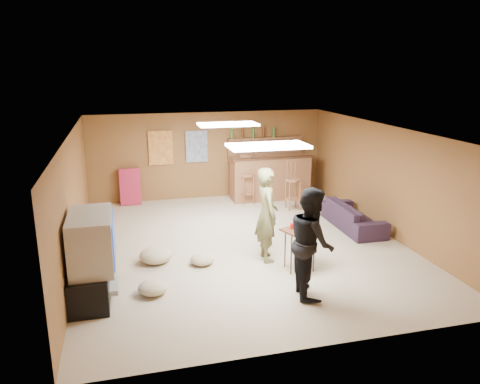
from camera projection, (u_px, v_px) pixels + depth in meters
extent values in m
plane|color=tan|center=(243.00, 245.00, 9.01)|extent=(7.00, 7.00, 0.00)
cube|color=silver|center=(243.00, 131.00, 8.43)|extent=(6.00, 7.00, 0.02)
cube|color=brown|center=(208.00, 155.00, 11.99)|extent=(6.00, 0.02, 2.20)
cube|color=brown|center=(319.00, 265.00, 5.45)|extent=(6.00, 0.02, 2.20)
cube|color=brown|center=(73.00, 201.00, 8.00)|extent=(0.02, 7.00, 2.20)
cube|color=brown|center=(386.00, 180.00, 9.43)|extent=(0.02, 7.00, 2.20)
cube|color=black|center=(90.00, 283.00, 6.89)|extent=(0.55, 1.30, 0.50)
cube|color=#B2B2B7|center=(106.00, 287.00, 6.97)|extent=(0.35, 0.50, 0.08)
cube|color=#B2B2B7|center=(91.00, 241.00, 6.73)|extent=(0.60, 1.10, 0.80)
cube|color=navy|center=(114.00, 239.00, 6.81)|extent=(0.02, 0.95, 0.65)
cube|color=brown|center=(270.00, 178.00, 11.98)|extent=(2.00, 0.60, 1.10)
cube|color=#3C2113|center=(274.00, 158.00, 11.60)|extent=(2.10, 0.12, 0.05)
cube|color=brown|center=(265.00, 138.00, 12.15)|extent=(2.00, 0.18, 0.05)
cube|color=brown|center=(265.00, 150.00, 12.25)|extent=(2.00, 0.14, 0.60)
cube|color=#BF3F26|center=(161.00, 148.00, 11.60)|extent=(0.60, 0.03, 0.85)
cube|color=#334C99|center=(197.00, 147.00, 11.81)|extent=(0.55, 0.03, 0.80)
cube|color=#BC2246|center=(130.00, 187.00, 11.49)|extent=(0.50, 0.26, 0.91)
cube|color=white|center=(268.00, 146.00, 7.03)|extent=(1.20, 0.60, 0.04)
cube|color=white|center=(228.00, 124.00, 9.56)|extent=(1.20, 0.60, 0.04)
imported|color=brown|center=(267.00, 214.00, 8.13)|extent=(0.42, 0.62, 1.67)
imported|color=black|center=(311.00, 242.00, 6.88)|extent=(0.74, 0.89, 1.66)
imported|color=black|center=(353.00, 216.00, 9.88)|extent=(0.74, 1.82, 0.53)
cube|color=#3C2113|center=(299.00, 249.00, 7.84)|extent=(0.67, 0.61, 0.72)
cylinder|color=red|center=(292.00, 226.00, 7.74)|extent=(0.09, 0.09, 0.10)
cylinder|color=red|center=(307.00, 228.00, 7.67)|extent=(0.09, 0.09, 0.10)
cylinder|color=#16459B|center=(307.00, 223.00, 7.88)|extent=(0.10, 0.10, 0.11)
ellipsoid|color=tan|center=(156.00, 255.00, 8.18)|extent=(0.76, 0.76, 0.26)
ellipsoid|color=tan|center=(202.00, 259.00, 8.10)|extent=(0.56, 0.56, 0.19)
ellipsoid|color=tan|center=(153.00, 287.00, 7.06)|extent=(0.48, 0.48, 0.20)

